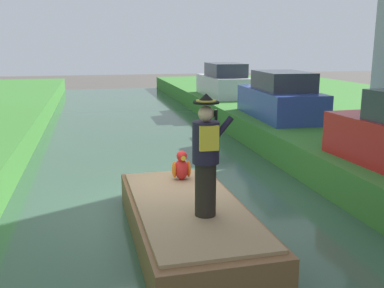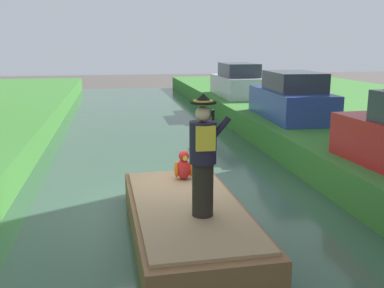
{
  "view_description": "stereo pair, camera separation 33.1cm",
  "coord_description": "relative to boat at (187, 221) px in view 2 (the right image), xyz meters",
  "views": [
    {
      "loc": [
        -1.46,
        -8.14,
        3.26
      ],
      "look_at": [
        0.15,
        -1.07,
        1.61
      ],
      "focal_mm": 41.49,
      "sensor_mm": 36.0,
      "label": 1
    },
    {
      "loc": [
        -1.13,
        -8.2,
        3.26
      ],
      "look_at": [
        0.15,
        -1.07,
        1.61
      ],
      "focal_mm": 41.49,
      "sensor_mm": 36.0,
      "label": 2
    }
  ],
  "objects": [
    {
      "name": "ground_plane",
      "position": [
        0.0,
        1.47,
        -0.4
      ],
      "size": [
        80.0,
        80.0,
        0.0
      ],
      "primitive_type": "plane",
      "color": "#4C4742"
    },
    {
      "name": "canal_water",
      "position": [
        0.0,
        1.47,
        -0.35
      ],
      "size": [
        6.43,
        48.0,
        0.1
      ],
      "primitive_type": "cube",
      "color": "#33513D",
      "rests_on": "ground"
    },
    {
      "name": "boat",
      "position": [
        0.0,
        0.0,
        0.0
      ],
      "size": [
        1.89,
        4.24,
        0.61
      ],
      "color": "brown",
      "rests_on": "canal_water"
    },
    {
      "name": "person_pirate",
      "position": [
        0.15,
        -0.53,
        1.23
      ],
      "size": [
        0.61,
        0.42,
        1.85
      ],
      "rotation": [
        0.0,
        0.0,
        0.1
      ],
      "color": "black",
      "rests_on": "boat"
    },
    {
      "name": "parrot_plush",
      "position": [
        0.15,
        1.32,
        0.55
      ],
      "size": [
        0.36,
        0.34,
        0.57
      ],
      "color": "red",
      "rests_on": "boat"
    },
    {
      "name": "parked_car_blue",
      "position": [
        4.56,
        6.79,
        1.11
      ],
      "size": [
        1.87,
        4.07,
        1.5
      ],
      "color": "#2D4293",
      "rests_on": "grass_bank_far"
    },
    {
      "name": "parked_car_silver",
      "position": [
        4.56,
        13.08,
        1.11
      ],
      "size": [
        1.72,
        4.01,
        1.5
      ],
      "color": "#B7B7BC",
      "rests_on": "grass_bank_far"
    }
  ]
}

